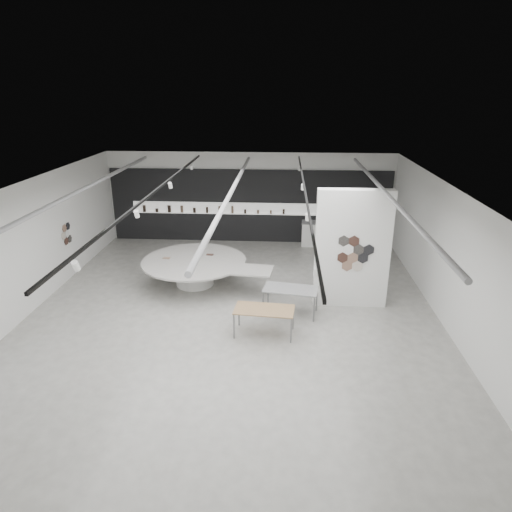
# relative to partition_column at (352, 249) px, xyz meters

# --- Properties ---
(room) EXTENTS (12.02, 14.02, 3.82)m
(room) POSITION_rel_partition_column_xyz_m (-3.59, -1.00, 0.27)
(room) COLOR #A5A49C
(room) RESTS_ON ground
(back_wall_display) EXTENTS (11.80, 0.27, 3.10)m
(back_wall_display) POSITION_rel_partition_column_xyz_m (-3.59, 5.94, -0.26)
(back_wall_display) COLOR black
(back_wall_display) RESTS_ON ground
(partition_column) EXTENTS (2.20, 0.38, 3.60)m
(partition_column) POSITION_rel_partition_column_xyz_m (0.00, 0.00, 0.00)
(partition_column) COLOR white
(partition_column) RESTS_ON ground
(display_island) EXTENTS (4.62, 3.86, 0.89)m
(display_island) POSITION_rel_partition_column_xyz_m (-4.94, 1.17, -1.22)
(display_island) COLOR white
(display_island) RESTS_ON ground
(sample_table_wood) EXTENTS (1.66, 0.94, 0.75)m
(sample_table_wood) POSITION_rel_partition_column_xyz_m (-2.52, -1.97, -1.11)
(sample_table_wood) COLOR #9A774F
(sample_table_wood) RESTS_ON ground
(sample_table_stone) EXTENTS (1.68, 1.04, 0.81)m
(sample_table_stone) POSITION_rel_partition_column_xyz_m (-1.80, -0.73, -1.06)
(sample_table_stone) COLOR gray
(sample_table_stone) RESTS_ON ground
(kitchen_counter) EXTENTS (1.83, 0.81, 1.41)m
(kitchen_counter) POSITION_rel_partition_column_xyz_m (-0.39, 5.53, -1.29)
(kitchen_counter) COLOR white
(kitchen_counter) RESTS_ON ground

